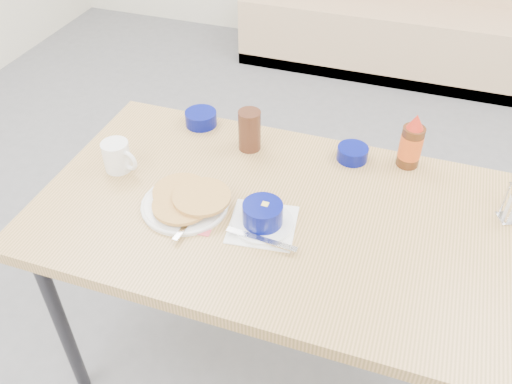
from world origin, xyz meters
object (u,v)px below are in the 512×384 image
(pancake_plate, at_px, (187,201))
(syrup_bottle, at_px, (411,144))
(booth_bench, at_px, (388,15))
(amber_tumbler, at_px, (250,130))
(dining_table, at_px, (279,226))
(coffee_mug, at_px, (118,156))
(grits_setting, at_px, (263,217))
(butter_bowl, at_px, (352,153))
(creamer_bowl, at_px, (201,118))

(pancake_plate, xyz_separation_m, syrup_bottle, (0.58, 0.41, 0.06))
(booth_bench, height_order, amber_tumbler, booth_bench)
(pancake_plate, bearing_deg, syrup_bottle, 35.13)
(pancake_plate, bearing_deg, dining_table, 14.39)
(booth_bench, relative_size, syrup_bottle, 10.32)
(syrup_bottle, bearing_deg, pancake_plate, -144.87)
(coffee_mug, distance_m, grits_setting, 0.51)
(dining_table, distance_m, grits_setting, 0.12)
(dining_table, height_order, syrup_bottle, syrup_bottle)
(syrup_bottle, bearing_deg, grits_setting, -129.89)
(grits_setting, bearing_deg, butter_bowl, 65.54)
(pancake_plate, bearing_deg, creamer_bowl, 107.70)
(dining_table, height_order, coffee_mug, coffee_mug)
(dining_table, bearing_deg, amber_tumbler, 124.71)
(coffee_mug, bearing_deg, grits_setting, -11.06)
(grits_setting, height_order, syrup_bottle, syrup_bottle)
(dining_table, relative_size, amber_tumbler, 10.17)
(grits_setting, relative_size, syrup_bottle, 1.22)
(pancake_plate, distance_m, coffee_mug, 0.29)
(pancake_plate, height_order, syrup_bottle, syrup_bottle)
(pancake_plate, height_order, amber_tumbler, amber_tumbler)
(pancake_plate, height_order, grits_setting, grits_setting)
(syrup_bottle, bearing_deg, creamer_bowl, 180.00)
(butter_bowl, bearing_deg, creamer_bowl, 176.93)
(coffee_mug, xyz_separation_m, grits_setting, (0.50, -0.10, -0.02))
(booth_bench, xyz_separation_m, butter_bowl, (0.15, -2.22, 0.43))
(pancake_plate, bearing_deg, amber_tumbler, 76.96)
(booth_bench, xyz_separation_m, syrup_bottle, (0.32, -2.19, 0.49))
(booth_bench, relative_size, grits_setting, 8.49)
(booth_bench, bearing_deg, creamer_bowl, -100.04)
(amber_tumbler, bearing_deg, creamer_bowl, 159.58)
(booth_bench, distance_m, butter_bowl, 2.27)
(creamer_bowl, bearing_deg, coffee_mug, -114.37)
(pancake_plate, distance_m, grits_setting, 0.23)
(grits_setting, xyz_separation_m, butter_bowl, (0.17, 0.38, -0.01))
(pancake_plate, xyz_separation_m, amber_tumbler, (0.08, 0.33, 0.05))
(booth_bench, height_order, grits_setting, booth_bench)
(grits_setting, height_order, butter_bowl, grits_setting)
(grits_setting, height_order, amber_tumbler, amber_tumbler)
(pancake_plate, relative_size, creamer_bowl, 2.51)
(booth_bench, distance_m, syrup_bottle, 2.27)
(butter_bowl, xyz_separation_m, syrup_bottle, (0.17, 0.03, 0.06))
(grits_setting, distance_m, syrup_bottle, 0.54)
(amber_tumbler, height_order, syrup_bottle, syrup_bottle)
(butter_bowl, height_order, amber_tumbler, amber_tumbler)
(dining_table, relative_size, creamer_bowl, 12.80)
(coffee_mug, relative_size, grits_setting, 0.55)
(creamer_bowl, xyz_separation_m, syrup_bottle, (0.71, 0.00, 0.06))
(amber_tumbler, bearing_deg, dining_table, -55.29)
(pancake_plate, bearing_deg, coffee_mug, 161.30)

